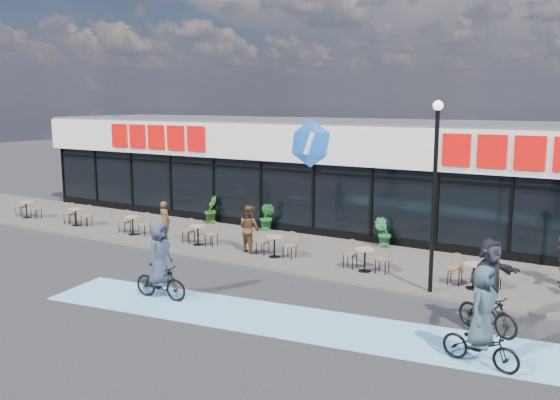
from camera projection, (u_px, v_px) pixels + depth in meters
name	position (u px, v px, depth m)	size (l,w,h in m)	color
ground	(205.00, 282.00, 18.06)	(120.00, 120.00, 0.00)	#28282B
sidewalk	(281.00, 249.00, 21.85)	(44.00, 5.00, 0.10)	#625A56
bike_lane	(295.00, 322.00, 14.75)	(14.00, 2.20, 0.01)	#7FC4F0
building	(345.00, 172.00, 26.05)	(30.60, 6.57, 4.75)	black
lamp_post	(435.00, 181.00, 16.27)	(0.28, 0.28, 5.36)	black
bistro_set_0	(28.00, 208.00, 27.38)	(1.54, 0.62, 0.90)	#9D8465
bistro_set_1	(78.00, 215.00, 25.67)	(1.54, 0.62, 0.90)	#9D8465
bistro_set_2	(134.00, 223.00, 23.95)	(1.54, 0.62, 0.90)	#9D8465
bistro_set_3	(200.00, 233.00, 22.23)	(1.54, 0.62, 0.90)	#9D8465
bistro_set_4	(276.00, 244.00, 20.52)	(1.54, 0.62, 0.90)	#9D8465
bistro_set_5	(366.00, 257.00, 18.80)	(1.54, 0.62, 0.90)	#9D8465
bistro_set_6	(474.00, 272.00, 17.08)	(1.54, 0.62, 0.90)	#9D8465
potted_plant_left	(211.00, 209.00, 26.13)	(0.66, 0.53, 1.20)	#204C15
potted_plant_mid	(267.00, 217.00, 24.51)	(0.65, 0.52, 1.18)	#1B6025
potted_plant_right	(383.00, 233.00, 21.78)	(0.60, 0.49, 1.10)	#1B602A
patron_left	(165.00, 220.00, 23.03)	(0.55, 0.36, 1.51)	#52351D
patron_right	(249.00, 229.00, 21.06)	(0.83, 0.65, 1.71)	#4F321C
cyclist_a	(482.00, 327.00, 12.20)	(1.76, 0.93, 2.17)	black
cyclist_b	(489.00, 288.00, 13.89)	(1.69, 1.80, 2.31)	black
cyclist_c	(160.00, 268.00, 16.32)	(1.70, 0.88, 2.17)	black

